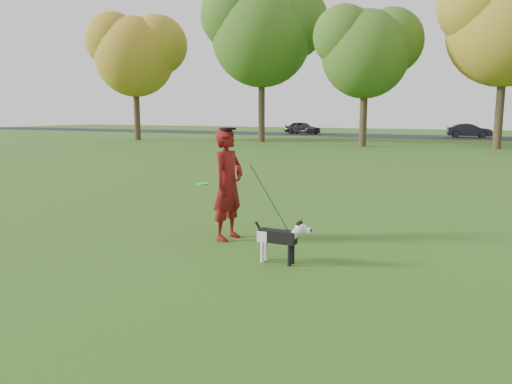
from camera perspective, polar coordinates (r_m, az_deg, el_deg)
The scene contains 8 objects.
ground at distance 8.46m, azimuth -1.61°, elevation -6.48°, with size 120.00×120.00×0.00m, color #285116.
road at distance 47.47m, azimuth 20.86°, elevation 5.88°, with size 120.00×7.00×0.02m, color black.
man at distance 8.90m, azimuth -3.20°, elevation 0.88°, with size 0.73×0.48×2.00m, color #5A0D0C.
dog at distance 7.56m, azimuth 2.97°, elevation -5.03°, with size 0.93×0.19×0.71m.
car_left at distance 50.31m, azimuth 5.34°, elevation 7.31°, with size 1.46×3.62×1.23m, color black.
car_mid at distance 47.33m, azimuth 23.18°, elevation 6.47°, with size 1.27×3.63×1.20m, color black.
man_held_items at distance 8.02m, azimuth 1.43°, elevation -0.52°, with size 2.14×1.11×1.53m.
tree_row at distance 34.11m, azimuth 17.13°, elevation 17.47°, with size 51.74×8.86×12.01m.
Camera 1 is at (3.68, -7.27, 2.29)m, focal length 35.00 mm.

